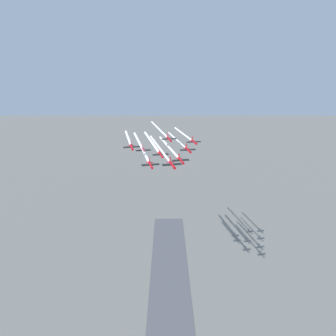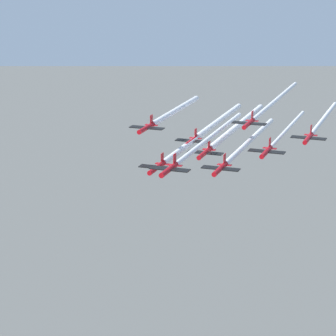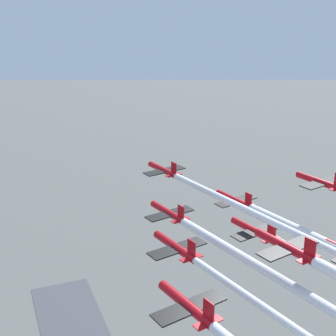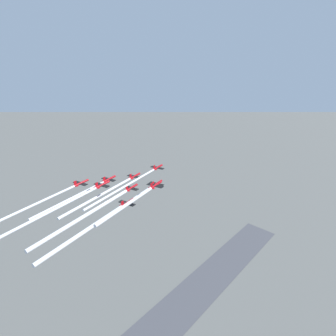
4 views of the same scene
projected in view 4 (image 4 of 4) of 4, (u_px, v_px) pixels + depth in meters
runway_strip at (160, 328)px, 172.21m from camera, size 305.79×103.96×0.20m
jet_0 at (157, 167)px, 131.21m from camera, size 7.84×7.35×2.63m
jet_1 at (134, 176)px, 126.26m from camera, size 7.84×7.35×2.63m
jet_2 at (157, 184)px, 120.65m from camera, size 7.84×7.35×2.63m
jet_3 at (109, 179)px, 120.09m from camera, size 7.84×7.35×2.63m
jet_4 at (131, 188)px, 114.63m from camera, size 7.84×7.35×2.63m
jet_5 at (155, 185)px, 107.14m from camera, size 7.84×7.35×2.63m
jet_6 at (81, 183)px, 114.06m from camera, size 7.84×7.35×2.63m
jet_7 at (102, 185)px, 107.33m from camera, size 7.84×7.35×2.63m
jet_8 at (127, 203)px, 103.14m from camera, size 7.84×7.35×2.63m
smoke_trail_0 at (124, 187)px, 110.07m from camera, size 45.26×2.34×0.95m
smoke_trail_1 at (99, 196)px, 107.08m from camera, size 40.40×2.35×1.10m
smoke_trail_2 at (133, 200)px, 106.24m from camera, size 28.60×2.15×1.27m
smoke_trail_3 at (71, 198)px, 102.68m from camera, size 36.00×1.88×0.78m
smoke_trail_4 at (86, 215)px, 93.35m from camera, size 45.62×2.78×1.38m
smoke_trail_5 at (126, 205)px, 91.94m from camera, size 30.56×2.18×1.24m
smoke_trail_6 at (38, 203)px, 97.27m from camera, size 34.51×2.02×0.96m
smoke_trail_7 at (43, 215)px, 85.21m from camera, size 47.71×2.43×0.96m
smoke_trail_8 at (85, 231)px, 85.39m from camera, size 36.89×2.49×1.35m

